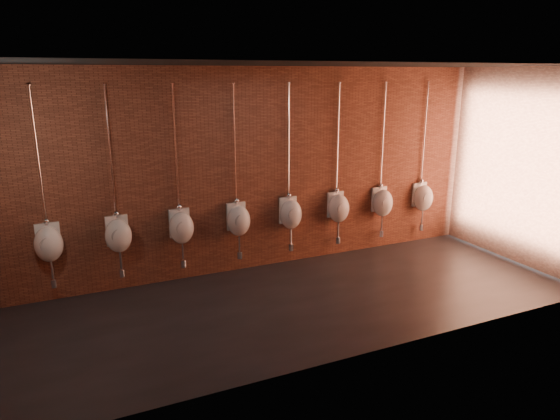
{
  "coord_description": "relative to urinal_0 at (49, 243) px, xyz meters",
  "views": [
    {
      "loc": [
        -2.67,
        -5.72,
        3.09
      ],
      "look_at": [
        0.3,
        0.9,
        1.1
      ],
      "focal_mm": 32.0,
      "sensor_mm": 36.0,
      "label": 1
    }
  ],
  "objects": [
    {
      "name": "urinal_2",
      "position": [
        1.81,
        0.0,
        0.0
      ],
      "size": [
        0.4,
        0.35,
        2.72
      ],
      "color": "silver",
      "rests_on": "ground"
    },
    {
      "name": "urinal_4",
      "position": [
        3.62,
        0.0,
        0.0
      ],
      "size": [
        0.4,
        0.35,
        2.72
      ],
      "color": "silver",
      "rests_on": "ground"
    },
    {
      "name": "urinal_7",
      "position": [
        6.33,
        0.0,
        0.0
      ],
      "size": [
        0.4,
        0.35,
        2.72
      ],
      "color": "silver",
      "rests_on": "ground"
    },
    {
      "name": "urinal_6",
      "position": [
        5.43,
        0.0,
        0.0
      ],
      "size": [
        0.4,
        0.35,
        2.72
      ],
      "color": "silver",
      "rests_on": "ground"
    },
    {
      "name": "room_shell",
      "position": [
        2.91,
        -1.37,
        1.13
      ],
      "size": [
        8.54,
        3.04,
        3.22
      ],
      "color": "black",
      "rests_on": "ground"
    },
    {
      "name": "urinal_3",
      "position": [
        2.71,
        0.0,
        0.0
      ],
      "size": [
        0.4,
        0.35,
        2.72
      ],
      "color": "silver",
      "rests_on": "ground"
    },
    {
      "name": "urinal_0",
      "position": [
        0.0,
        0.0,
        0.0
      ],
      "size": [
        0.4,
        0.35,
        2.72
      ],
      "color": "silver",
      "rests_on": "ground"
    },
    {
      "name": "urinal_5",
      "position": [
        4.52,
        0.0,
        0.0
      ],
      "size": [
        0.4,
        0.35,
        2.72
      ],
      "color": "silver",
      "rests_on": "ground"
    },
    {
      "name": "ground",
      "position": [
        2.91,
        -1.37,
        -0.88
      ],
      "size": [
        8.5,
        8.5,
        0.0
      ],
      "primitive_type": "plane",
      "color": "black",
      "rests_on": "ground"
    },
    {
      "name": "urinal_1",
      "position": [
        0.9,
        0.0,
        0.0
      ],
      "size": [
        0.4,
        0.35,
        2.72
      ],
      "color": "silver",
      "rests_on": "ground"
    }
  ]
}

